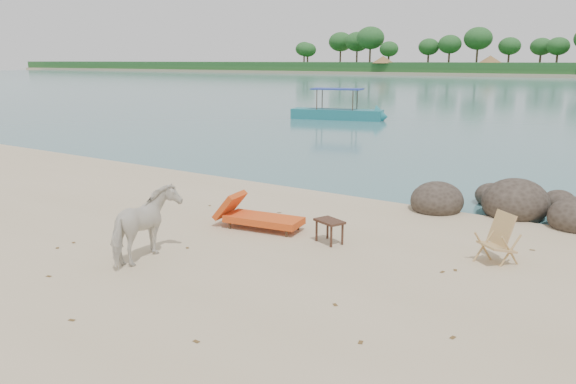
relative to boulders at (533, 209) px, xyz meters
name	(u,v)px	position (x,y,z in m)	size (l,w,h in m)	color
boulders	(533,209)	(0.00, 0.00, 0.00)	(6.45, 3.06, 1.18)	#2F271F
cow	(146,227)	(-5.38, -7.17, 0.44)	(0.72, 1.58, 1.34)	silver
side_table	(329,233)	(-3.04, -4.42, 0.02)	(0.60, 0.38, 0.48)	#321E14
lounge_chair	(264,216)	(-4.72, -4.39, 0.10)	(2.15, 0.75, 0.64)	#D14618
deck_chair	(497,241)	(0.08, -3.72, 0.23)	(0.57, 0.63, 0.90)	tan
boat_near	(337,94)	(-15.24, 17.88, 1.36)	(6.53, 1.47, 3.18)	#1D6C75
dead_leaves	(266,276)	(-3.09, -6.55, -0.22)	(8.54, 7.07, 0.00)	brown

